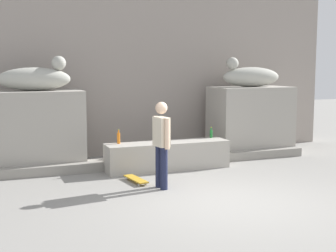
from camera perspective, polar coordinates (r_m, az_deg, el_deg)
name	(u,v)px	position (r m, az deg, el deg)	size (l,w,h in m)	color
ground_plane	(225,202)	(8.41, 6.85, -9.01)	(40.00, 40.00, 0.00)	gray
facade_wall	(136,43)	(12.89, -3.88, 9.86)	(11.25, 0.60, 5.88)	gray
pedestal_left	(36,130)	(11.15, -15.58, -0.50)	(2.09, 1.19, 1.79)	#A39E93
pedestal_right	(250,120)	(12.90, 9.84, 0.68)	(2.09, 1.19, 1.79)	#A39E93
statue_reclining_left	(36,78)	(11.05, -15.60, 5.56)	(1.66, 0.77, 0.78)	#ACACA1
statue_reclining_right	(250,76)	(12.80, 9.81, 5.92)	(1.63, 0.66, 0.78)	#ACACA1
ledge_block	(168,156)	(10.82, -0.05, -3.58)	(2.84, 0.64, 0.63)	#A39E93
skater	(161,141)	(9.04, -0.79, -1.82)	(0.25, 0.54, 1.67)	#1E233F
skateboard	(136,179)	(9.70, -3.87, -6.38)	(0.31, 0.82, 0.08)	gold
bottle_orange	(119,138)	(10.58, -5.95, -1.42)	(0.07, 0.07, 0.31)	orange
bottle_green	(211,133)	(11.43, 5.19, -0.90)	(0.07, 0.07, 0.26)	#1E722D
stair_step	(161,161)	(11.29, -0.89, -4.20)	(7.65, 0.50, 0.21)	gray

